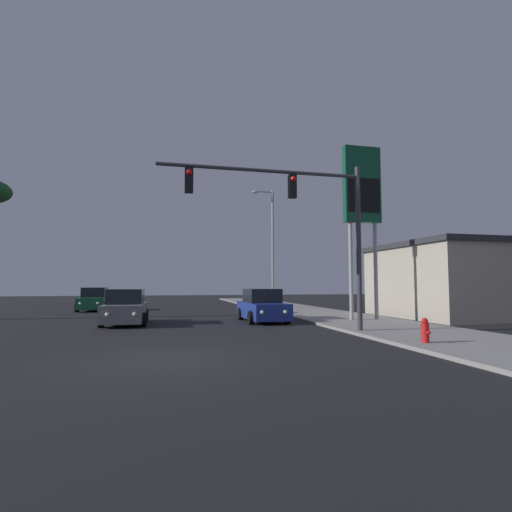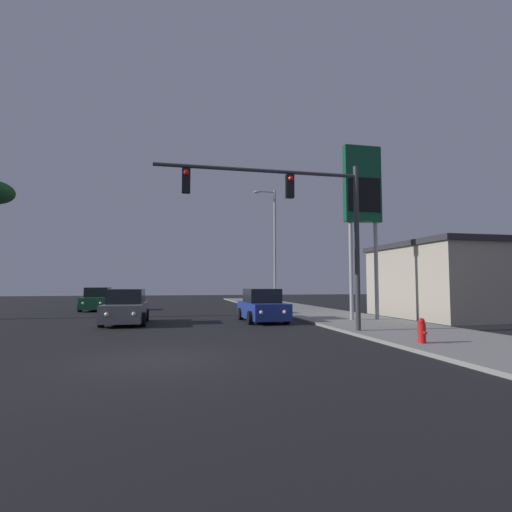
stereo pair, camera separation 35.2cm
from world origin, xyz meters
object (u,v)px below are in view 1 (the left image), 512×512
Objects in this scene: traffic_light_mast at (303,210)px; street_lamp at (271,242)px; gas_station_sign at (362,194)px; car_grey at (126,308)px; fire_hydrant at (425,331)px; car_green at (94,300)px; car_blue at (262,307)px.

street_lamp reaches higher than traffic_light_mast.
traffic_light_mast is 0.89× the size of gas_station_sign.
car_grey is at bearing 140.19° from traffic_light_mast.
fire_hydrant is (-2.15, -7.81, -6.13)m from gas_station_sign.
car_green is 5.68× the size of fire_hydrant.
fire_hydrant is at bearing -105.41° from gas_station_sign.
fire_hydrant is at bearing -90.24° from street_lamp.
traffic_light_mast is (0.21, -5.65, 4.00)m from car_blue.
street_lamp is at bearing -109.79° from car_blue.
car_grey reaches higher than fire_hydrant.
street_lamp is (2.97, 9.09, 4.36)m from car_blue.
car_blue is 0.54× the size of traffic_light_mast.
fire_hydrant is at bearing -52.31° from traffic_light_mast.
street_lamp is (12.80, -1.88, 4.36)m from car_green.
street_lamp is 18.79m from fire_hydrant.
car_blue is 0.48× the size of street_lamp.
car_blue reaches higher than fire_hydrant.
traffic_light_mast is 15.00m from street_lamp.
gas_station_sign reaches higher than car_grey.
street_lamp is 10.71m from gas_station_sign.
car_blue is 14.73m from car_green.
street_lamp is at bearing -135.72° from car_grey.
car_blue is 0.48× the size of gas_station_sign.
car_grey is 9.90m from traffic_light_mast.
car_grey is 1.00× the size of car_green.
car_grey is at bearing 172.93° from gas_station_sign.
gas_station_sign reaches higher than fire_hydrant.
car_green is at bearing -49.83° from car_blue.
traffic_light_mast reaches higher than car_blue.
car_blue is 9.57m from fire_hydrant.
car_green is at bearing 122.35° from fire_hydrant.
street_lamp is 1.00× the size of gas_station_sign.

